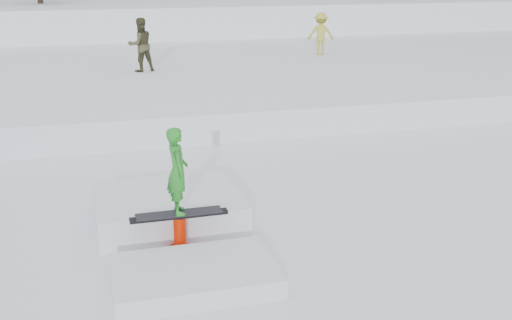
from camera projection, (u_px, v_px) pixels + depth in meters
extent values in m
plane|color=white|center=(260.00, 265.00, 10.13)|extent=(120.00, 120.00, 0.00)
cube|color=white|center=(116.00, 22.00, 37.31)|extent=(60.00, 14.00, 2.40)
cube|color=white|center=(144.00, 75.00, 24.70)|extent=(50.00, 18.00, 0.80)
imported|color=#3E3A22|center=(141.00, 45.00, 22.76)|extent=(1.07, 0.93, 1.89)
imported|color=gold|center=(321.00, 34.00, 26.90)|extent=(1.28, 0.98, 1.75)
cube|color=white|center=(168.00, 208.00, 11.73)|extent=(2.60, 2.20, 0.54)
cube|color=white|center=(194.00, 276.00, 9.47)|extent=(2.40, 1.60, 0.30)
cylinder|color=red|center=(180.00, 249.00, 10.60)|extent=(0.44, 0.44, 0.06)
cylinder|color=red|center=(180.00, 234.00, 10.52)|extent=(0.20, 0.20, 0.60)
cube|color=black|center=(179.00, 216.00, 10.43)|extent=(1.60, 0.16, 0.06)
cube|color=black|center=(179.00, 213.00, 10.41)|extent=(1.40, 0.28, 0.03)
imported|color=#238924|center=(177.00, 171.00, 10.20)|extent=(0.34, 0.52, 1.42)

